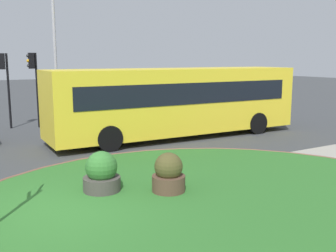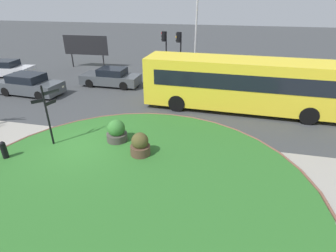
{
  "view_description": "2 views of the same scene",
  "coord_description": "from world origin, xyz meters",
  "px_view_note": "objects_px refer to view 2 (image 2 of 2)",
  "views": [
    {
      "loc": [
        -2.19,
        -8.5,
        3.49
      ],
      "look_at": [
        4.22,
        2.3,
        1.33
      ],
      "focal_mm": 42.25,
      "sensor_mm": 36.0,
      "label": 1
    },
    {
      "loc": [
        6.15,
        -9.25,
        6.24
      ],
      "look_at": [
        3.74,
        1.26,
        0.91
      ],
      "focal_mm": 28.03,
      "sensor_mm": 36.0,
      "label": 2
    }
  ],
  "objects_px": {
    "car_far_lane": "(7,69)",
    "lamppost_tall": "(196,21)",
    "planter_kerbside": "(117,132)",
    "car_near_lane": "(111,78)",
    "planter_near_signpost": "(140,146)",
    "signpost_directional": "(48,112)",
    "billboard_left": "(86,46)",
    "car_trailing": "(30,85)",
    "bus_yellow": "(242,84)",
    "traffic_light_near": "(165,44)",
    "bollard_foreground": "(4,150)",
    "traffic_light_far": "(179,45)"
  },
  "relations": [
    {
      "from": "signpost_directional",
      "to": "car_trailing",
      "type": "distance_m",
      "value": 8.45
    },
    {
      "from": "traffic_light_near",
      "to": "lamppost_tall",
      "type": "relative_size",
      "value": 0.44
    },
    {
      "from": "car_near_lane",
      "to": "car_far_lane",
      "type": "distance_m",
      "value": 9.91
    },
    {
      "from": "signpost_directional",
      "to": "bus_yellow",
      "type": "relative_size",
      "value": 0.25
    },
    {
      "from": "traffic_light_far",
      "to": "planter_kerbside",
      "type": "distance_m",
      "value": 11.45
    },
    {
      "from": "signpost_directional",
      "to": "billboard_left",
      "type": "xyz_separation_m",
      "value": [
        -5.75,
        14.01,
        0.37
      ]
    },
    {
      "from": "bollard_foreground",
      "to": "car_far_lane",
      "type": "xyz_separation_m",
      "value": [
        -9.8,
        11.21,
        0.19
      ]
    },
    {
      "from": "car_near_lane",
      "to": "car_far_lane",
      "type": "bearing_deg",
      "value": -2.39
    },
    {
      "from": "signpost_directional",
      "to": "car_trailing",
      "type": "height_order",
      "value": "signpost_directional"
    },
    {
      "from": "planter_kerbside",
      "to": "car_near_lane",
      "type": "bearing_deg",
      "value": 115.49
    },
    {
      "from": "car_far_lane",
      "to": "lamppost_tall",
      "type": "height_order",
      "value": "lamppost_tall"
    },
    {
      "from": "billboard_left",
      "to": "planter_kerbside",
      "type": "relative_size",
      "value": 3.85
    },
    {
      "from": "signpost_directional",
      "to": "bus_yellow",
      "type": "xyz_separation_m",
      "value": [
        8.46,
        6.37,
        -0.05
      ]
    },
    {
      "from": "signpost_directional",
      "to": "bus_yellow",
      "type": "distance_m",
      "value": 10.59
    },
    {
      "from": "planter_kerbside",
      "to": "bollard_foreground",
      "type": "bearing_deg",
      "value": -148.5
    },
    {
      "from": "bus_yellow",
      "to": "car_trailing",
      "type": "height_order",
      "value": "bus_yellow"
    },
    {
      "from": "bollard_foreground",
      "to": "planter_kerbside",
      "type": "distance_m",
      "value": 4.71
    },
    {
      "from": "car_near_lane",
      "to": "traffic_light_near",
      "type": "xyz_separation_m",
      "value": [
        3.45,
        3.39,
        2.1
      ]
    },
    {
      "from": "bollard_foreground",
      "to": "planter_kerbside",
      "type": "height_order",
      "value": "planter_kerbside"
    },
    {
      "from": "car_trailing",
      "to": "traffic_light_far",
      "type": "height_order",
      "value": "traffic_light_far"
    },
    {
      "from": "planter_near_signpost",
      "to": "planter_kerbside",
      "type": "distance_m",
      "value": 1.73
    },
    {
      "from": "car_near_lane",
      "to": "signpost_directional",
      "type": "bearing_deg",
      "value": 97.87
    },
    {
      "from": "planter_near_signpost",
      "to": "signpost_directional",
      "type": "bearing_deg",
      "value": 179.88
    },
    {
      "from": "planter_near_signpost",
      "to": "traffic_light_far",
      "type": "bearing_deg",
      "value": 93.04
    },
    {
      "from": "signpost_directional",
      "to": "lamppost_tall",
      "type": "height_order",
      "value": "lamppost_tall"
    },
    {
      "from": "signpost_directional",
      "to": "bollard_foreground",
      "type": "height_order",
      "value": "signpost_directional"
    },
    {
      "from": "signpost_directional",
      "to": "planter_kerbside",
      "type": "relative_size",
      "value": 2.56
    },
    {
      "from": "car_trailing",
      "to": "traffic_light_far",
      "type": "relative_size",
      "value": 1.23
    },
    {
      "from": "car_trailing",
      "to": "traffic_light_near",
      "type": "bearing_deg",
      "value": 42.57
    },
    {
      "from": "bus_yellow",
      "to": "planter_kerbside",
      "type": "height_order",
      "value": "bus_yellow"
    },
    {
      "from": "car_trailing",
      "to": "lamppost_tall",
      "type": "relative_size",
      "value": 0.54
    },
    {
      "from": "lamppost_tall",
      "to": "planter_near_signpost",
      "type": "bearing_deg",
      "value": -92.75
    },
    {
      "from": "lamppost_tall",
      "to": "planter_kerbside",
      "type": "height_order",
      "value": "lamppost_tall"
    },
    {
      "from": "signpost_directional",
      "to": "bus_yellow",
      "type": "height_order",
      "value": "bus_yellow"
    },
    {
      "from": "bus_yellow",
      "to": "planter_near_signpost",
      "type": "distance_m",
      "value": 7.74
    },
    {
      "from": "car_near_lane",
      "to": "car_trailing",
      "type": "xyz_separation_m",
      "value": [
        -4.73,
        -3.17,
        0.05
      ]
    },
    {
      "from": "car_trailing",
      "to": "billboard_left",
      "type": "bearing_deg",
      "value": 92.82
    },
    {
      "from": "signpost_directional",
      "to": "lamppost_tall",
      "type": "xyz_separation_m",
      "value": [
        4.83,
        12.56,
        2.85
      ]
    },
    {
      "from": "car_trailing",
      "to": "car_far_lane",
      "type": "bearing_deg",
      "value": 148.38
    },
    {
      "from": "bus_yellow",
      "to": "car_near_lane",
      "type": "height_order",
      "value": "bus_yellow"
    },
    {
      "from": "car_near_lane",
      "to": "lamppost_tall",
      "type": "height_order",
      "value": "lamppost_tall"
    },
    {
      "from": "car_far_lane",
      "to": "planter_near_signpost",
      "type": "distance_m",
      "value": 18.09
    },
    {
      "from": "bollard_foreground",
      "to": "car_far_lane",
      "type": "distance_m",
      "value": 14.89
    },
    {
      "from": "signpost_directional",
      "to": "billboard_left",
      "type": "distance_m",
      "value": 15.15
    },
    {
      "from": "bus_yellow",
      "to": "car_far_lane",
      "type": "bearing_deg",
      "value": 172.1
    },
    {
      "from": "signpost_directional",
      "to": "car_near_lane",
      "type": "height_order",
      "value": "signpost_directional"
    },
    {
      "from": "car_far_lane",
      "to": "billboard_left",
      "type": "bearing_deg",
      "value": 33.7
    },
    {
      "from": "bus_yellow",
      "to": "billboard_left",
      "type": "xyz_separation_m",
      "value": [
        -14.21,
        7.64,
        0.43
      ]
    },
    {
      "from": "car_near_lane",
      "to": "planter_near_signpost",
      "type": "xyz_separation_m",
      "value": [
        5.39,
        -9.15,
        -0.13
      ]
    },
    {
      "from": "car_trailing",
      "to": "planter_kerbside",
      "type": "height_order",
      "value": "car_trailing"
    }
  ]
}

